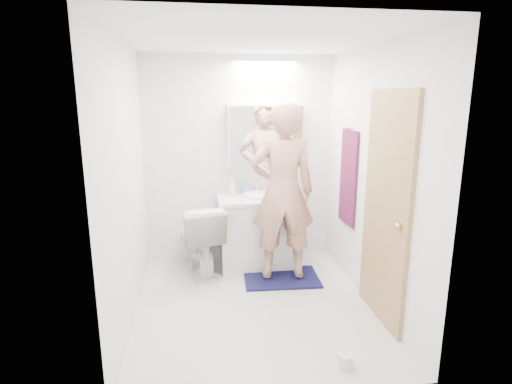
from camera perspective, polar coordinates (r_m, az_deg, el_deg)
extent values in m
plane|color=silver|center=(4.04, -0.18, -15.50)|extent=(2.50, 2.50, 0.00)
plane|color=white|center=(3.57, -0.21, 20.58)|extent=(2.50, 2.50, 0.00)
plane|color=white|center=(4.84, -2.35, 4.40)|extent=(2.50, 0.00, 2.50)
plane|color=white|center=(2.43, 4.09, -4.64)|extent=(2.50, 0.00, 2.50)
plane|color=white|center=(3.63, -17.64, 0.79)|extent=(0.00, 2.50, 2.50)
plane|color=white|center=(3.93, 15.89, 1.82)|extent=(0.00, 2.50, 2.50)
cube|color=silver|center=(4.79, 0.47, -5.70)|extent=(0.90, 0.55, 0.78)
cube|color=silver|center=(4.67, 0.48, -0.93)|extent=(0.95, 0.58, 0.04)
cylinder|color=white|center=(4.69, 0.42, -0.43)|extent=(0.36, 0.36, 0.03)
cylinder|color=silver|center=(4.86, 0.08, 0.84)|extent=(0.02, 0.02, 0.16)
cube|color=white|center=(4.77, 1.34, 7.91)|extent=(0.88, 0.14, 0.70)
cube|color=silver|center=(4.70, 1.50, 7.82)|extent=(0.84, 0.01, 0.66)
imported|color=white|center=(4.62, -7.83, -6.39)|extent=(0.59, 0.86, 0.80)
cube|color=#161544|center=(4.57, 3.53, -11.80)|extent=(0.83, 0.60, 0.02)
imported|color=tan|center=(4.25, 3.71, -0.04)|extent=(0.70, 0.48, 1.84)
cube|color=tan|center=(3.66, 17.64, -2.35)|extent=(0.04, 0.80, 2.00)
sphere|color=gold|center=(3.40, 19.16, -4.52)|extent=(0.06, 0.06, 0.06)
cube|color=#181033|center=(4.44, 12.66, 1.96)|extent=(0.02, 0.42, 1.00)
cylinder|color=silver|center=(4.36, 12.85, 8.67)|extent=(0.07, 0.02, 0.02)
imported|color=#E8E696|center=(4.75, -3.34, 0.85)|extent=(0.12, 0.12, 0.21)
imported|color=#6398D5|center=(4.80, -1.55, 0.73)|extent=(0.11, 0.11, 0.17)
imported|color=#4062C1|center=(4.85, 3.15, 0.35)|extent=(0.11, 0.11, 0.08)
cylinder|color=white|center=(3.32, 12.31, -21.87)|extent=(0.11, 0.11, 0.10)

